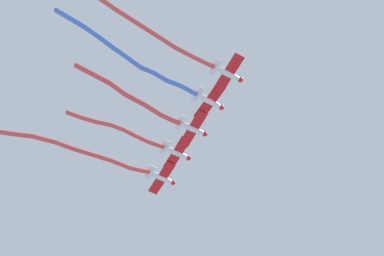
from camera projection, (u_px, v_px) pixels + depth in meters
The scene contains 10 objects.
airplane_lead at pixel (228, 74), 81.16m from camera, with size 7.28×5.58×1.80m.
smoke_trail_lead at pixel (137, 22), 76.55m from camera, with size 11.15×24.76×1.25m.
airplane_left_wing at pixel (210, 101), 83.99m from camera, with size 7.24×5.57×1.80m.
smoke_trail_left_wing at pixel (128, 56), 79.52m from camera, with size 10.48×22.64×1.42m.
airplane_right_wing at pixel (193, 129), 86.31m from camera, with size 7.29×5.57×1.80m.
smoke_trail_right_wing at pixel (128, 95), 83.66m from camera, with size 7.37×17.70×1.90m.
airplane_slot at pixel (177, 153), 89.14m from camera, with size 7.28×5.58×1.80m.
smoke_trail_slot at pixel (117, 129), 86.03m from camera, with size 5.10×16.44×1.78m.
airplane_trail at pixel (161, 178), 91.47m from camera, with size 7.27×5.58×1.80m.
smoke_trail_trail at pixel (74, 150), 86.24m from camera, with size 7.10×25.87×4.77m.
Camera 1 is at (-49.75, 3.34, 7.58)m, focal length 50.23 mm.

